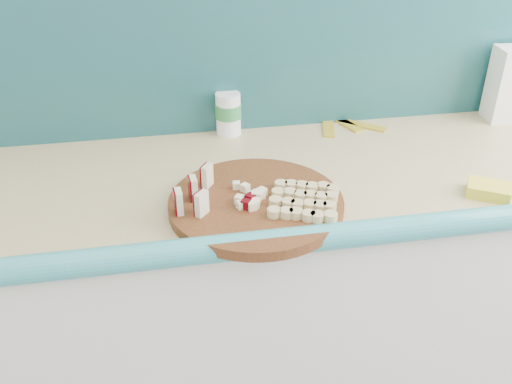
% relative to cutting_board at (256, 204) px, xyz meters
% --- Properties ---
extents(kitchen_counter, '(2.20, 0.63, 0.91)m').
position_rel_cutting_board_xyz_m(kitchen_counter, '(0.30, 0.16, -0.47)').
color(kitchen_counter, white).
rests_on(kitchen_counter, ground).
extents(backsplash, '(2.20, 0.02, 0.50)m').
position_rel_cutting_board_xyz_m(backsplash, '(0.30, 0.45, 0.24)').
color(backsplash, teal).
rests_on(backsplash, kitchen_counter).
extents(cutting_board, '(0.52, 0.52, 0.03)m').
position_rel_cutting_board_xyz_m(cutting_board, '(0.00, 0.00, 0.00)').
color(cutting_board, '#40210D').
rests_on(cutting_board, kitchen_counter).
extents(apple_wedges, '(0.10, 0.16, 0.06)m').
position_rel_cutting_board_xyz_m(apple_wedges, '(-0.14, 0.01, 0.04)').
color(apple_wedges, beige).
rests_on(apple_wedges, cutting_board).
extents(apple_chunks, '(0.07, 0.07, 0.02)m').
position_rel_cutting_board_xyz_m(apple_chunks, '(-0.02, 0.01, 0.02)').
color(apple_chunks, '#EDE7BD').
rests_on(apple_chunks, cutting_board).
extents(banana_slices, '(0.19, 0.19, 0.02)m').
position_rel_cutting_board_xyz_m(banana_slices, '(0.10, -0.04, 0.02)').
color(banana_slices, tan).
rests_on(banana_slices, cutting_board).
extents(canister, '(0.08, 0.08, 0.12)m').
position_rel_cutting_board_xyz_m(canister, '(-0.01, 0.42, 0.05)').
color(canister, white).
rests_on(canister, kitchen_counter).
extents(sponge, '(0.12, 0.11, 0.03)m').
position_rel_cutting_board_xyz_m(sponge, '(0.56, -0.04, 0.00)').
color(sponge, '#FFF143').
rests_on(sponge, kitchen_counter).
extents(banana_peel, '(0.20, 0.17, 0.01)m').
position_rel_cutting_board_xyz_m(banana_peel, '(0.35, 0.41, -0.01)').
color(banana_peel, yellow).
rests_on(banana_peel, kitchen_counter).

